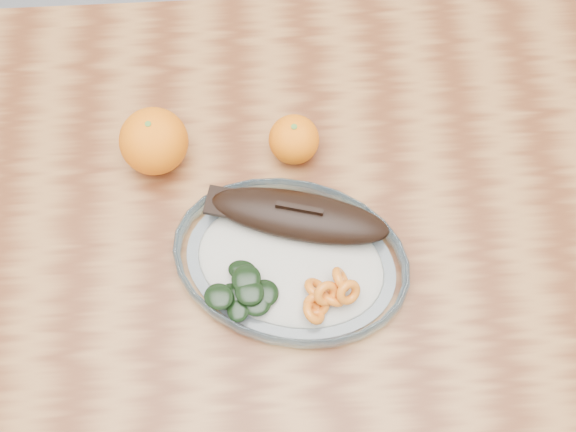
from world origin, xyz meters
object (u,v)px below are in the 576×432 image
Objects in this scene: plated_meal at (291,258)px; orange_right at (294,140)px; dining_table at (244,267)px; orange_left at (154,141)px.

orange_right is at bearing 102.27° from plated_meal.
plated_meal is 9.86× the size of orange_right.
dining_table is 13.27× the size of orange_left.
orange_right is (0.08, 0.13, 0.13)m from dining_table.
orange_left reaches higher than orange_right.
orange_right is at bearing 58.81° from dining_table.
orange_right is (0.18, -0.00, -0.01)m from orange_left.
plated_meal reaches higher than dining_table.
plated_meal is (0.06, -0.03, 0.12)m from dining_table.
orange_right is at bearing -0.34° from orange_left.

